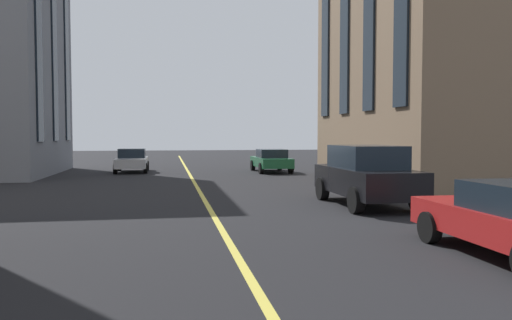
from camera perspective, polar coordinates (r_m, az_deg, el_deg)
The scene contains 4 objects.
lane_centre_line at distance 14.82m, azimuth -5.15°, elevation -5.71°, with size 80.00×0.16×0.01m.
car_silver_parked_b at distance 31.04m, azimuth -13.85°, elevation -0.04°, with size 3.90×1.89×1.40m.
car_green_oncoming at distance 30.19m, azimuth 1.72°, elevation -0.03°, with size 4.40×1.95×1.37m.
car_black_near at distance 16.14m, azimuth 12.36°, elevation -1.62°, with size 4.70×2.14×1.88m.
Camera 1 is at (5.39, 1.23, 2.20)m, focal length 35.38 mm.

